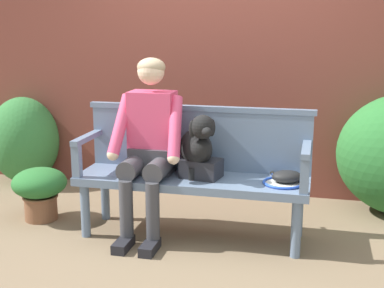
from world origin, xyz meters
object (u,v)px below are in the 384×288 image
(sports_bag, at_px, (202,168))
(garden_bench, at_px, (192,185))
(tennis_racket, at_px, (282,182))
(baseball_glove, at_px, (287,177))
(person_seated, at_px, (149,140))
(potted_plant, at_px, (40,189))
(dog_on_bench, at_px, (198,145))

(sports_bag, bearing_deg, garden_bench, -176.10)
(tennis_racket, bearing_deg, baseball_glove, 20.05)
(person_seated, height_order, baseball_glove, person_seated)
(person_seated, height_order, tennis_racket, person_seated)
(potted_plant, bearing_deg, sports_bag, -2.01)
(garden_bench, relative_size, person_seated, 1.29)
(garden_bench, distance_m, dog_on_bench, 0.31)
(tennis_racket, distance_m, sports_bag, 0.59)
(potted_plant, bearing_deg, garden_bench, -2.34)
(baseball_glove, height_order, sports_bag, sports_bag)
(sports_bag, bearing_deg, baseball_glove, 0.68)
(garden_bench, distance_m, baseball_glove, 0.71)
(baseball_glove, bearing_deg, tennis_racket, -175.35)
(dog_on_bench, bearing_deg, potted_plant, 177.89)
(baseball_glove, xyz_separation_m, sports_bag, (-0.63, -0.01, 0.03))
(tennis_racket, height_order, baseball_glove, baseball_glove)
(dog_on_bench, xyz_separation_m, sports_bag, (0.03, 0.00, -0.17))
(dog_on_bench, height_order, baseball_glove, dog_on_bench)
(dog_on_bench, xyz_separation_m, tennis_racket, (0.62, -0.00, -0.23))
(garden_bench, bearing_deg, person_seated, -177.46)
(dog_on_bench, distance_m, baseball_glove, 0.68)
(sports_bag, bearing_deg, dog_on_bench, -177.67)
(person_seated, bearing_deg, dog_on_bench, 2.82)
(tennis_racket, bearing_deg, garden_bench, 179.94)
(dog_on_bench, xyz_separation_m, baseball_glove, (0.66, 0.01, -0.20))
(baseball_glove, bearing_deg, person_seated, 166.09)
(baseball_glove, distance_m, potted_plant, 2.01)
(person_seated, relative_size, potted_plant, 3.01)
(garden_bench, relative_size, dog_on_bench, 3.55)
(person_seated, distance_m, dog_on_bench, 0.37)
(tennis_racket, bearing_deg, dog_on_bench, 179.60)
(person_seated, height_order, sports_bag, person_seated)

